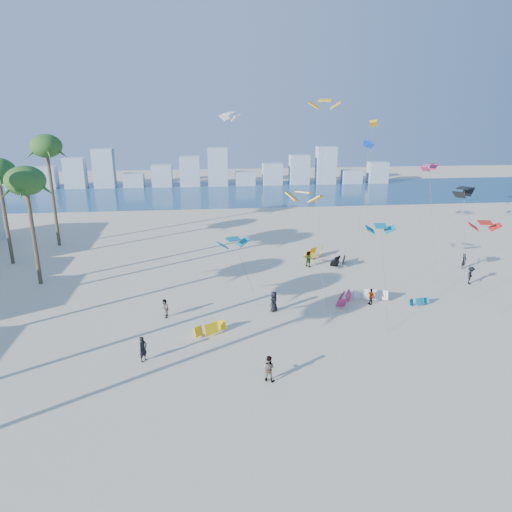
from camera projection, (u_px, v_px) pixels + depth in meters
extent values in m
plane|color=beige|center=(235.00, 410.00, 28.29)|extent=(220.00, 220.00, 0.00)
plane|color=navy|center=(213.00, 194.00, 96.35)|extent=(220.00, 220.00, 0.00)
imported|color=black|center=(143.00, 349.00, 33.37)|extent=(0.78, 0.83, 1.91)
imported|color=gray|center=(268.00, 368.00, 31.04)|extent=(1.10, 1.02, 1.82)
imported|color=black|center=(274.00, 302.00, 41.44)|extent=(1.04, 1.08, 1.87)
imported|color=gray|center=(371.00, 296.00, 42.94)|extent=(0.67, 0.97, 1.53)
imported|color=black|center=(471.00, 275.00, 47.72)|extent=(1.28, 1.38, 1.87)
imported|color=gray|center=(308.00, 259.00, 52.86)|extent=(1.52, 1.66, 1.85)
imported|color=black|center=(464.00, 261.00, 52.29)|extent=(0.76, 0.64, 1.75)
imported|color=gray|center=(165.00, 309.00, 40.25)|extent=(0.68, 0.85, 1.67)
cylinder|color=#595959|center=(246.00, 273.00, 42.60)|extent=(2.19, 2.05, 5.92)
cylinder|color=#595959|center=(318.00, 257.00, 40.21)|extent=(1.60, 5.24, 10.23)
cylinder|color=#595959|center=(465.00, 247.00, 42.45)|extent=(0.21, 2.54, 10.42)
cylinder|color=#595959|center=(227.00, 200.00, 47.36)|extent=(0.88, 3.12, 16.72)
cylinder|color=#595959|center=(361.00, 205.00, 52.42)|extent=(2.27, 4.33, 13.64)
cylinder|color=#595959|center=(494.00, 267.00, 42.55)|extent=(0.28, 5.14, 7.01)
cylinder|color=#595959|center=(321.00, 185.00, 52.36)|extent=(0.94, 3.57, 18.00)
cylinder|color=#595959|center=(432.00, 224.00, 48.07)|extent=(0.92, 2.54, 11.79)
cylinder|color=#595959|center=(384.00, 277.00, 39.46)|extent=(0.83, 5.65, 7.44)
cylinder|color=#595959|center=(369.00, 181.00, 62.38)|extent=(1.32, 3.41, 15.56)
cylinder|color=brown|center=(33.00, 234.00, 46.51)|extent=(0.40, 0.40, 10.60)
ellipsoid|color=#305F21|center=(25.00, 181.00, 44.87)|extent=(3.80, 3.80, 2.85)
cylinder|color=brown|center=(6.00, 219.00, 52.59)|extent=(0.40, 0.40, 10.63)
cylinder|color=brown|center=(53.00, 197.00, 59.21)|extent=(0.40, 0.40, 12.71)
ellipsoid|color=#305F21|center=(46.00, 146.00, 57.24)|extent=(3.80, 3.80, 2.85)
cube|color=#9EADBF|center=(17.00, 182.00, 101.09)|extent=(4.40, 3.00, 3.00)
cube|color=#9EADBF|center=(46.00, 177.00, 101.44)|extent=(4.40, 3.00, 4.80)
cube|color=#9EADBF|center=(75.00, 173.00, 101.79)|extent=(4.40, 3.00, 6.60)
cube|color=#9EADBF|center=(104.00, 168.00, 102.14)|extent=(4.40, 3.00, 8.40)
cube|color=#9EADBF|center=(134.00, 180.00, 103.60)|extent=(4.40, 3.00, 3.00)
cube|color=#9EADBF|center=(162.00, 176.00, 103.95)|extent=(4.40, 3.00, 4.80)
cube|color=#9EADBF|center=(190.00, 171.00, 104.30)|extent=(4.40, 3.00, 6.60)
cube|color=#9EADBF|center=(218.00, 167.00, 104.65)|extent=(4.40, 3.00, 8.40)
cube|color=#9EADBF|center=(245.00, 178.00, 106.11)|extent=(4.40, 3.00, 3.00)
cube|color=#9EADBF|center=(272.00, 174.00, 106.46)|extent=(4.40, 3.00, 4.80)
cube|color=#9EADBF|center=(299.00, 170.00, 106.81)|extent=(4.40, 3.00, 6.60)
cube|color=#9EADBF|center=(326.00, 165.00, 107.16)|extent=(4.40, 3.00, 8.40)
cube|color=#9EADBF|center=(351.00, 177.00, 108.62)|extent=(4.40, 3.00, 3.00)
cube|color=#9EADBF|center=(378.00, 172.00, 108.97)|extent=(4.40, 3.00, 4.80)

